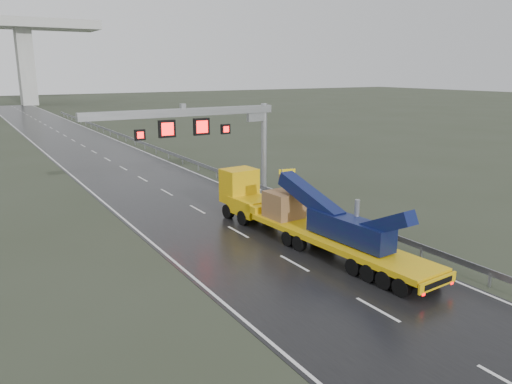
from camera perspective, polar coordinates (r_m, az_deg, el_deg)
ground at (r=23.39m, az=10.20°, el=-11.22°), size 400.00×400.00×0.00m
road at (r=58.34m, az=-16.62°, el=3.59°), size 11.00×200.00×0.02m
guardrail at (r=50.87m, az=-7.08°, el=3.41°), size 0.20×140.00×1.40m
sign_gantry at (r=37.71m, az=-5.30°, el=7.38°), size 14.90×1.20×7.42m
heavy_haul_truck at (r=29.51m, az=4.48°, el=-2.52°), size 3.56×16.92×3.94m
exit_sign_pair at (r=39.20m, az=3.56°, el=1.72°), size 1.30×0.43×2.29m
striped_barrier at (r=37.31m, az=3.24°, el=-0.58°), size 0.71×0.52×1.08m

